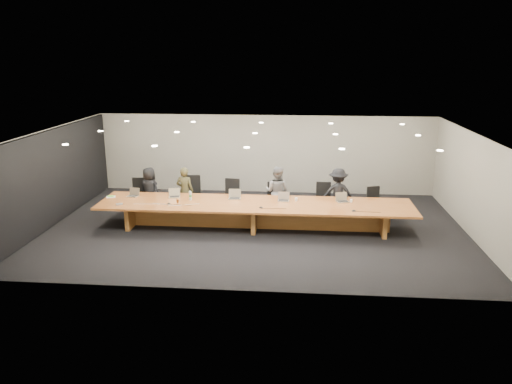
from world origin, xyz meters
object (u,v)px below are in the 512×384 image
chair_left (192,194)px  person_d (338,193)px  water_bottle (190,196)px  paper_cup_near (296,199)px  chair_mid_right (271,199)px  conference_table (255,211)px  mic_center (261,207)px  laptop_c (234,194)px  chair_mid_left (230,197)px  laptop_b (174,193)px  person_c (277,192)px  laptop_a (132,192)px  person_a (150,190)px  chair_far_right (376,203)px  laptop_d (284,197)px  amber_mug (178,201)px  av_box (119,204)px  mic_right (354,211)px  chair_right (323,200)px  laptop_e (343,197)px  paper_cup_far (351,201)px  mic_left (169,204)px  person_b (185,191)px

chair_left → person_d: 4.56m
water_bottle → paper_cup_near: 3.10m
chair_left → water_bottle: chair_left is taller
chair_mid_right → water_bottle: (-2.32, -1.03, 0.35)m
conference_table → mic_center: bearing=-64.1°
laptop_c → chair_mid_left: bearing=102.0°
laptop_b → mic_center: size_ratio=2.65×
person_c → laptop_a: size_ratio=4.85×
chair_mid_left → water_bottle: (-1.03, -1.13, 0.32)m
chair_mid_left → paper_cup_near: chair_mid_left is taller
chair_mid_right → person_a: size_ratio=0.72×
chair_far_right → laptop_d: (-2.78, -0.89, 0.38)m
amber_mug → water_bottle: bearing=44.0°
laptop_a → av_box: 0.87m
laptop_d → mic_right: (1.95, -0.80, -0.11)m
chair_right → av_box: (-5.84, -1.72, 0.22)m
chair_mid_left → person_a: bearing=-169.8°
chair_right → laptop_b: bearing=-170.0°
chair_left → laptop_b: (-0.33, -0.90, 0.28)m
chair_left → laptop_e: bearing=-16.6°
person_d → laptop_d: 1.86m
chair_mid_right → laptop_c: 1.37m
chair_mid_left → paper_cup_far: size_ratio=12.11×
paper_cup_near → mic_left: size_ratio=0.78×
amber_mug → laptop_d: bearing=7.8°
laptop_b → mic_left: bearing=-102.1°
paper_cup_near → mic_right: size_ratio=0.72×
conference_table → chair_mid_left: size_ratio=8.09×
chair_mid_right → paper_cup_far: chair_mid_right is taller
chair_left → water_bottle: 1.18m
laptop_d → mic_right: 2.11m
laptop_a → mic_center: 4.02m
person_c → laptop_d: (0.23, -0.87, 0.09)m
water_bottle → mic_right: bearing=-8.3°
chair_mid_right → mic_center: chair_mid_right is taller
chair_far_right → laptop_a: size_ratio=3.05×
paper_cup_far → av_box: 6.63m
mic_left → chair_left: bearing=78.4°
person_d → laptop_e: bearing=93.4°
person_b → chair_mid_right: bearing=-171.8°
chair_mid_right → person_d: (2.03, -0.02, 0.25)m
chair_far_right → laptop_b: 6.10m
person_c → mic_left: (-3.02, -1.46, -0.02)m
conference_table → water_bottle: size_ratio=35.94×
chair_mid_right → mic_right: 2.91m
amber_mug → mic_left: bearing=-141.5°
person_c → laptop_a: (-4.30, -0.78, 0.09)m
person_d → chair_right: bearing=-10.1°
person_d → amber_mug: 4.83m
water_bottle → paper_cup_far: water_bottle is taller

